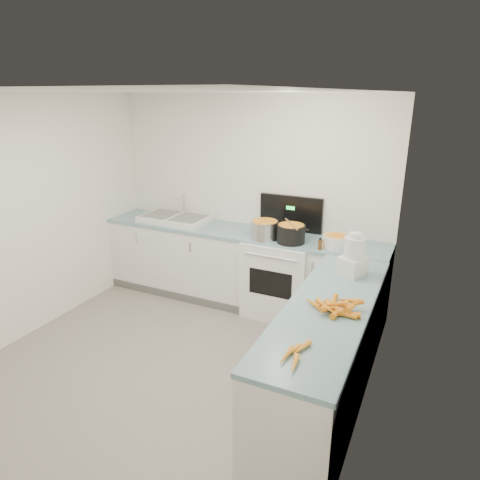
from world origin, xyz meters
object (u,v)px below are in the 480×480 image
at_px(mixing_bowl, 336,241).
at_px(sink, 175,218).
at_px(spice_jar, 325,243).
at_px(stove, 281,275).
at_px(black_pot, 291,235).
at_px(food_processor, 353,257).
at_px(extract_bottle, 320,245).
at_px(steel_pot, 265,231).

bearing_deg(mixing_bowl, sink, 177.94).
distance_m(sink, mixing_bowl, 2.08).
distance_m(mixing_bowl, spice_jar, 0.12).
distance_m(stove, sink, 1.54).
bearing_deg(black_pot, sink, 174.78).
bearing_deg(spice_jar, mixing_bowl, 35.97).
xyz_separation_m(stove, sink, (-1.45, 0.02, 0.50)).
bearing_deg(sink, mixing_bowl, -2.06).
xyz_separation_m(spice_jar, food_processor, (0.40, -0.59, 0.12)).
height_order(stove, food_processor, stove).
xyz_separation_m(extract_bottle, spice_jar, (0.03, 0.09, -0.00)).
distance_m(sink, spice_jar, 1.98).
height_order(steel_pot, spice_jar, steel_pot).
bearing_deg(mixing_bowl, steel_pot, -174.25).
bearing_deg(extract_bottle, stove, 156.50).
bearing_deg(spice_jar, black_pot, -179.90).
height_order(black_pot, food_processor, food_processor).
height_order(stove, mixing_bowl, stove).
height_order(sink, food_processor, food_processor).
bearing_deg(extract_bottle, food_processor, -49.39).
relative_size(stove, spice_jar, 13.43).
bearing_deg(steel_pot, extract_bottle, -6.83).
relative_size(mixing_bowl, food_processor, 0.70).
relative_size(extract_bottle, spice_jar, 1.03).
height_order(mixing_bowl, extract_bottle, mixing_bowl).
height_order(sink, steel_pot, sink).
relative_size(sink, extract_bottle, 8.22).
height_order(spice_jar, food_processor, food_processor).
distance_m(stove, food_processor, 1.34).
xyz_separation_m(sink, spice_jar, (1.98, -0.15, 0.01)).
xyz_separation_m(sink, mixing_bowl, (2.08, -0.07, 0.03)).
xyz_separation_m(steel_pot, extract_bottle, (0.66, -0.08, -0.04)).
xyz_separation_m(black_pot, mixing_bowl, (0.48, 0.07, -0.03)).
bearing_deg(stove, steel_pot, -138.75).
distance_m(stove, mixing_bowl, 0.82).
height_order(mixing_bowl, spice_jar, mixing_bowl).
relative_size(steel_pot, spice_jar, 3.07).
distance_m(spice_jar, food_processor, 0.73).
bearing_deg(stove, black_pot, -41.13).
distance_m(sink, steel_pot, 1.30).
bearing_deg(spice_jar, stove, 166.23).
bearing_deg(mixing_bowl, food_processor, -65.23).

